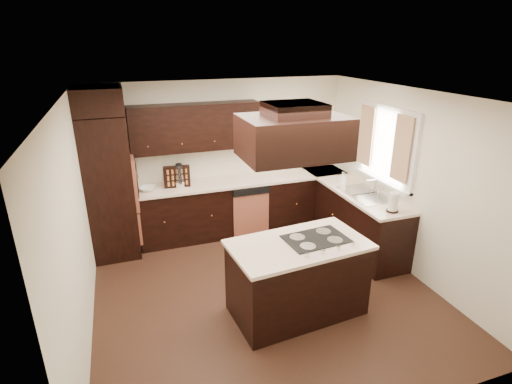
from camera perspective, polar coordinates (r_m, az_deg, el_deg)
floor at (r=5.40m, az=1.11°, el=-13.91°), size 4.20×4.20×0.02m
ceiling at (r=4.46m, az=1.34°, el=13.68°), size 4.20×4.20×0.02m
wall_back at (r=6.70m, az=-5.05°, el=5.07°), size 4.20×0.02×2.50m
wall_front at (r=3.14m, az=15.13°, el=-15.39°), size 4.20×0.02×2.50m
wall_left at (r=4.57m, az=-24.55°, el=-4.61°), size 0.02×4.20×2.50m
wall_right at (r=5.82m, az=21.10°, el=1.23°), size 0.02×4.20×2.50m
oven_column at (r=6.20m, az=-20.13°, el=0.65°), size 0.65×0.75×2.12m
wall_oven_face at (r=6.18m, az=-16.98°, el=1.55°), size 0.05×0.62×0.78m
base_cabinets_back at (r=6.70m, az=-3.89°, el=-2.27°), size 2.93×0.60×0.88m
base_cabinets_right at (r=6.61m, az=13.22°, el=-3.15°), size 0.60×2.40×0.88m
countertop_back at (r=6.52m, az=-3.95°, el=1.40°), size 2.93×0.63×0.04m
countertop_right at (r=6.43m, az=13.44°, el=0.58°), size 0.63×2.40×0.04m
upper_cabinets at (r=6.31m, az=-8.64°, el=9.15°), size 2.00×0.34×0.72m
dishwasher_front at (r=6.53m, az=-0.71°, el=-3.26°), size 0.60×0.05×0.72m
window_frame at (r=6.10m, az=18.06°, el=6.40°), size 0.06×1.32×1.12m
window_pane at (r=6.11m, az=18.27°, el=6.42°), size 0.00×1.20×1.00m
curtain_left at (r=5.73m, az=20.09°, el=5.79°), size 0.02×0.34×0.90m
curtain_right at (r=6.38m, az=15.44°, el=7.76°), size 0.02×0.34×0.90m
sink_rim at (r=6.16m, az=15.29°, el=-0.27°), size 0.52×0.84×0.01m
island at (r=4.82m, az=5.91°, el=-12.30°), size 1.57×0.95×0.88m
island_top at (r=4.59m, az=6.12°, el=-7.49°), size 1.63×1.01×0.04m
cooktop at (r=4.68m, az=8.56°, el=-6.62°), size 0.75×0.54×0.01m
range_hood at (r=4.06m, az=5.36°, el=7.85°), size 1.05×0.72×0.42m
hood_duct at (r=4.01m, az=5.49°, el=11.67°), size 0.55×0.50×0.13m
blender_base at (r=6.31m, az=-10.80°, el=1.09°), size 0.15×0.15×0.10m
blender_pitcher at (r=6.26m, az=-10.91°, el=2.64°), size 0.13×0.13×0.26m
spice_rack at (r=6.31m, az=-11.25°, el=2.18°), size 0.41×0.14×0.34m
mixing_bowl at (r=6.29m, az=-15.14°, el=0.45°), size 0.31×0.31×0.06m
soap_bottle at (r=6.49m, az=12.25°, el=1.97°), size 0.09×0.09×0.20m
paper_towel at (r=5.60m, az=19.01°, el=-1.42°), size 0.16×0.16×0.27m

